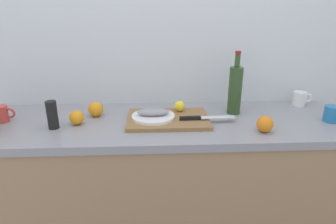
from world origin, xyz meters
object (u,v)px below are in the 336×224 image
object	(u,v)px
orange_0	(96,109)
coffee_mug_0	(332,114)
fish_fillet	(153,112)
wine_bottle	(235,89)
chef_knife	(200,118)
pepper_mill	(52,115)
lemon_0	(180,106)
white_plate	(153,116)
coffee_mug_2	(300,99)
coffee_mug_1	(1,114)
cutting_board	(168,119)

from	to	relation	value
orange_0	coffee_mug_0	bearing A→B (deg)	-6.36
fish_fillet	wine_bottle	size ratio (longest dim) A/B	0.48
fish_fillet	coffee_mug_0	world-z (taller)	coffee_mug_0
fish_fillet	wine_bottle	bearing A→B (deg)	12.87
fish_fillet	coffee_mug_0	size ratio (longest dim) A/B	1.45
coffee_mug_0	orange_0	world-z (taller)	coffee_mug_0
chef_knife	pepper_mill	xyz separation A→B (m)	(-0.74, -0.03, 0.04)
lemon_0	orange_0	distance (m)	0.46
white_plate	fish_fillet	bearing A→B (deg)	143.13
white_plate	wine_bottle	distance (m)	0.48
coffee_mug_0	orange_0	xyz separation A→B (m)	(-1.25, 0.14, -0.00)
lemon_0	coffee_mug_2	xyz separation A→B (m)	(0.75, 0.12, -0.01)
pepper_mill	coffee_mug_2	bearing A→B (deg)	11.52
white_plate	coffee_mug_0	world-z (taller)	coffee_mug_0
coffee_mug_1	orange_0	world-z (taller)	coffee_mug_1
wine_bottle	coffee_mug_0	bearing A→B (deg)	-17.48
coffee_mug_0	coffee_mug_1	size ratio (longest dim) A/B	0.99
cutting_board	coffee_mug_0	distance (m)	0.86
cutting_board	coffee_mug_1	size ratio (longest dim) A/B	3.61
coffee_mug_1	chef_knife	bearing A→B (deg)	-3.90
orange_0	pepper_mill	size ratio (longest dim) A/B	0.58
cutting_board	coffee_mug_2	bearing A→B (deg)	14.60
fish_fillet	pepper_mill	bearing A→B (deg)	-172.21
coffee_mug_0	coffee_mug_1	bearing A→B (deg)	177.27
cutting_board	lemon_0	world-z (taller)	lemon_0
lemon_0	cutting_board	bearing A→B (deg)	-126.24
chef_knife	coffee_mug_2	distance (m)	0.70
orange_0	coffee_mug_1	bearing A→B (deg)	-173.28
coffee_mug_1	coffee_mug_2	size ratio (longest dim) A/B	1.01
chef_knife	white_plate	bearing A→B (deg)	169.25
fish_fillet	orange_0	xyz separation A→B (m)	(-0.32, 0.09, -0.01)
cutting_board	white_plate	xyz separation A→B (m)	(-0.08, -0.00, 0.02)
cutting_board	orange_0	size ratio (longest dim) A/B	5.22
coffee_mug_1	pepper_mill	size ratio (longest dim) A/B	0.84
chef_knife	lemon_0	distance (m)	0.17
coffee_mug_0	cutting_board	bearing A→B (deg)	176.63
fish_fillet	chef_knife	size ratio (longest dim) A/B	0.58
coffee_mug_0	pepper_mill	distance (m)	1.43
cutting_board	wine_bottle	world-z (taller)	wine_bottle
coffee_mug_1	orange_0	xyz separation A→B (m)	(0.48, 0.06, -0.00)
pepper_mill	cutting_board	bearing A→B (deg)	7.04
chef_knife	pepper_mill	distance (m)	0.74
lemon_0	orange_0	world-z (taller)	orange_0
wine_bottle	pepper_mill	xyz separation A→B (m)	(-0.95, -0.17, -0.07)
cutting_board	lemon_0	xyz separation A→B (m)	(0.07, 0.09, 0.04)
chef_knife	orange_0	distance (m)	0.57
coffee_mug_2	pepper_mill	distance (m)	1.42
lemon_0	coffee_mug_1	bearing A→B (deg)	-176.21
cutting_board	wine_bottle	xyz separation A→B (m)	(0.38, 0.10, 0.13)
coffee_mug_1	orange_0	size ratio (longest dim) A/B	1.44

